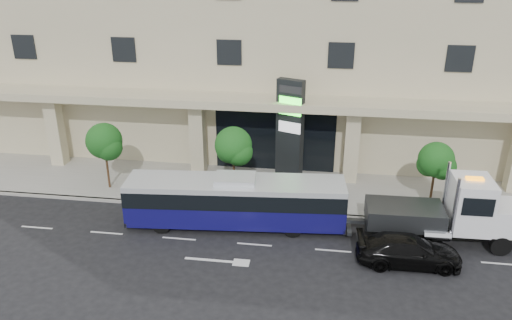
# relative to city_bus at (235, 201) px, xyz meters

# --- Properties ---
(ground) EXTENTS (120.00, 120.00, 0.00)m
(ground) POSITION_rel_city_bus_xyz_m (1.31, -0.32, -1.51)
(ground) COLOR black
(ground) RESTS_ON ground
(sidewalk) EXTENTS (120.00, 6.00, 0.15)m
(sidewalk) POSITION_rel_city_bus_xyz_m (1.31, 4.68, -1.43)
(sidewalk) COLOR gray
(sidewalk) RESTS_ON ground
(curb) EXTENTS (120.00, 0.30, 0.15)m
(curb) POSITION_rel_city_bus_xyz_m (1.31, 1.68, -1.43)
(curb) COLOR gray
(curb) RESTS_ON ground
(convention_center) EXTENTS (60.00, 17.60, 20.00)m
(convention_center) POSITION_rel_city_bus_xyz_m (1.31, 15.11, 8.47)
(convention_center) COLOR beige
(convention_center) RESTS_ON ground
(tree_left) EXTENTS (2.27, 2.20, 4.22)m
(tree_left) POSITION_rel_city_bus_xyz_m (-8.67, 3.27, 1.60)
(tree_left) COLOR #422B19
(tree_left) RESTS_ON sidewalk
(tree_mid) EXTENTS (2.28, 2.20, 4.38)m
(tree_mid) POSITION_rel_city_bus_xyz_m (-0.67, 3.27, 1.75)
(tree_mid) COLOR #422B19
(tree_mid) RESTS_ON sidewalk
(tree_right) EXTENTS (2.10, 2.00, 4.04)m
(tree_right) POSITION_rel_city_bus_xyz_m (10.83, 3.27, 1.53)
(tree_right) COLOR #422B19
(tree_right) RESTS_ON sidewalk
(city_bus) EXTENTS (11.86, 3.45, 2.96)m
(city_bus) POSITION_rel_city_bus_xyz_m (0.00, 0.00, 0.00)
(city_bus) COLOR black
(city_bus) RESTS_ON ground
(tow_truck) EXTENTS (8.87, 2.36, 4.04)m
(tow_truck) POSITION_rel_city_bus_xyz_m (11.18, -0.08, 0.15)
(tow_truck) COLOR #2D3033
(tow_truck) RESTS_ON ground
(black_sedan) EXTENTS (5.02, 2.22, 1.43)m
(black_sedan) POSITION_rel_city_bus_xyz_m (8.84, -2.41, -0.79)
(black_sedan) COLOR black
(black_sedan) RESTS_ON ground
(signage_pylon) EXTENTS (1.77, 1.18, 6.72)m
(signage_pylon) POSITION_rel_city_bus_xyz_m (2.42, 5.70, 2.05)
(signage_pylon) COLOR black
(signage_pylon) RESTS_ON sidewalk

